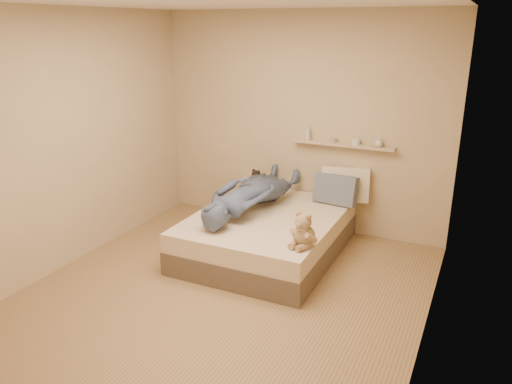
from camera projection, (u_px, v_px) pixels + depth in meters
The scene contains 10 objects.
room at pixel (224, 159), 4.37m from camera, with size 3.80×3.80×3.80m.
bed at pixel (267, 234), 5.51m from camera, with size 1.50×1.90×0.45m.
game_console at pixel (217, 212), 5.05m from camera, with size 0.20×0.11×0.07m.
teddy_bear at pixel (303, 232), 4.62m from camera, with size 0.28×0.28×0.35m.
dark_plush at pixel (256, 181), 6.23m from camera, with size 0.17×0.17×0.27m.
pillow_cream at pixel (345, 184), 5.83m from camera, with size 0.55×0.16×0.40m, color beige.
pillow_grey at pixel (336, 189), 5.75m from camera, with size 0.50×0.14×0.34m, color slate.
person at pixel (250, 193), 5.54m from camera, with size 0.61×1.67×0.40m, color #495473.
wall_shelf at pixel (343, 145), 5.79m from camera, with size 1.20×0.12×0.03m, color tan.
shelf_bottles at pixel (346, 139), 5.75m from camera, with size 0.94×0.10×0.17m.
Camera 1 is at (2.08, -3.70, 2.42)m, focal length 35.00 mm.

